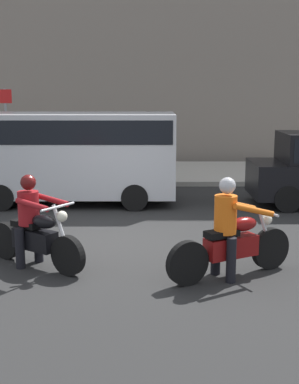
% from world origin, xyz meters
% --- Properties ---
extents(ground_plane, '(80.00, 80.00, 0.00)m').
position_xyz_m(ground_plane, '(0.00, 0.00, 0.00)').
color(ground_plane, '#242424').
extents(sidewalk_slab, '(40.00, 4.40, 0.14)m').
position_xyz_m(sidewalk_slab, '(0.00, 8.00, 0.07)').
color(sidewalk_slab, '#A8A399').
rests_on(sidewalk_slab, ground_plane).
extents(motorcycle_with_rider_crimson, '(1.77, 1.29, 1.51)m').
position_xyz_m(motorcycle_with_rider_crimson, '(-1.15, -1.33, 0.62)').
color(motorcycle_with_rider_crimson, black).
rests_on(motorcycle_with_rider_crimson, ground_plane).
extents(motorcycle_with_rider_orange_stripe, '(2.03, 1.17, 1.57)m').
position_xyz_m(motorcycle_with_rider_orange_stripe, '(1.95, -1.81, 0.64)').
color(motorcycle_with_rider_orange_stripe, black).
rests_on(motorcycle_with_rider_orange_stripe, ground_plane).
extents(parked_van_silver, '(5.10, 1.96, 2.25)m').
position_xyz_m(parked_van_silver, '(-1.22, 3.56, 1.31)').
color(parked_van_silver, '#B2B5BA').
rests_on(parked_van_silver, ground_plane).
extents(street_sign_post, '(0.44, 0.08, 2.70)m').
position_xyz_m(street_sign_post, '(-3.97, 7.86, 1.77)').
color(street_sign_post, gray).
rests_on(street_sign_post, sidewalk_slab).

